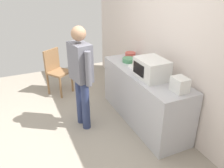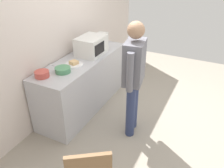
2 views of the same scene
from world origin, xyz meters
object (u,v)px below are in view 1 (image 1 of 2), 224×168
sandwich_plate (136,66)px  cereal_bowl (129,60)px  person_standing (81,71)px  toaster (180,85)px  wooden_chair (56,69)px  spoon_utensil (178,82)px  salad_bowl (130,55)px  fork_utensil (145,61)px  microwave (152,69)px

sandwich_plate → cereal_bowl: cereal_bowl is taller
person_standing → toaster: bearing=45.8°
sandwich_plate → person_standing: (-0.00, -0.97, 0.06)m
toaster → wooden_chair: 2.75m
cereal_bowl → spoon_utensil: bearing=12.9°
salad_bowl → fork_utensil: bearing=17.4°
sandwich_plate → cereal_bowl: bearing=180.0°
toaster → wooden_chair: size_ratio=0.23×
fork_utensil → spoon_utensil: bearing=-2.0°
microwave → person_standing: bearing=-117.2°
spoon_utensil → wooden_chair: size_ratio=0.18×
toaster → fork_utensil: bearing=170.7°
cereal_bowl → wooden_chair: 1.63m
fork_utensil → wooden_chair: wooden_chair is taller
sandwich_plate → microwave: bearing=-2.2°
salad_bowl → person_standing: person_standing is taller
salad_bowl → person_standing: (0.52, -1.14, 0.04)m
microwave → fork_utensil: microwave is taller
salad_bowl → toaster: 1.55m
salad_bowl → spoon_utensil: salad_bowl is taller
toaster → person_standing: person_standing is taller
salad_bowl → fork_utensil: 0.38m
sandwich_plate → fork_utensil: sandwich_plate is taller
fork_utensil → person_standing: (0.16, -1.25, 0.08)m
spoon_utensil → salad_bowl: bearing=-176.6°
salad_bowl → toaster: bearing=-3.0°
wooden_chair → person_standing: bearing=5.4°
sandwich_plate → wooden_chair: 1.83m
spoon_utensil → sandwich_plate: bearing=-162.9°
cereal_bowl → fork_utensil: 0.30m
salad_bowl → toaster: (1.55, -0.08, 0.06)m
sandwich_plate → salad_bowl: (-0.52, 0.17, 0.02)m
microwave → spoon_utensil: microwave is taller
microwave → cereal_bowl: size_ratio=2.25×
person_standing → salad_bowl: bearing=114.5°
microwave → spoon_utensil: (0.31, 0.26, -0.15)m
sandwich_plate → person_standing: person_standing is taller
salad_bowl → cereal_bowl: bearing=-34.4°
sandwich_plate → toaster: toaster is taller
person_standing → fork_utensil: bearing=97.3°
microwave → person_standing: (-0.49, -0.95, -0.07)m
fork_utensil → toaster: bearing=-9.3°
person_standing → wooden_chair: (-1.40, -0.13, -0.46)m
person_standing → microwave: bearing=62.8°
spoon_utensil → person_standing: size_ratio=0.10×
fork_utensil → spoon_utensil: size_ratio=1.00×
microwave → cereal_bowl: (-0.77, 0.02, -0.11)m
cereal_bowl → toaster: size_ratio=1.01×
sandwich_plate → spoon_utensil: bearing=17.1°
salad_bowl → spoon_utensil: (1.31, 0.08, -0.04)m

